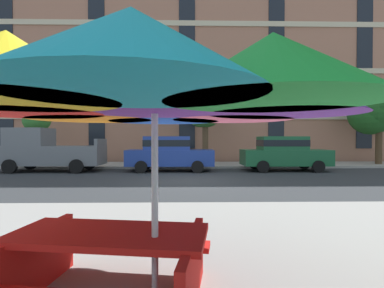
{
  "coord_description": "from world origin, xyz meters",
  "views": [
    {
      "loc": [
        -0.1,
        -11.63,
        1.63
      ],
      "look_at": [
        0.22,
        3.2,
        1.4
      ],
      "focal_mm": 27.97,
      "sensor_mm": 36.0,
      "label": 1
    }
  ],
  "objects_px": {
    "sedan_green": "(284,153)",
    "picnic_table": "(109,262)",
    "pickup_gray": "(47,151)",
    "street_tree_right": "(379,108)",
    "street_tree_middle": "(204,109)",
    "patio_umbrella": "(155,88)",
    "sedan_blue": "(169,153)",
    "street_tree_left": "(37,120)"
  },
  "relations": [
    {
      "from": "sedan_green",
      "to": "picnic_table",
      "type": "bearing_deg",
      "value": -114.79
    },
    {
      "from": "picnic_table",
      "to": "sedan_green",
      "type": "bearing_deg",
      "value": 65.21
    },
    {
      "from": "pickup_gray",
      "to": "street_tree_right",
      "type": "bearing_deg",
      "value": 8.5
    },
    {
      "from": "sedan_green",
      "to": "street_tree_middle",
      "type": "relative_size",
      "value": 0.94
    },
    {
      "from": "street_tree_right",
      "to": "street_tree_middle",
      "type": "bearing_deg",
      "value": -179.68
    },
    {
      "from": "patio_umbrella",
      "to": "sedan_blue",
      "type": "bearing_deg",
      "value": 92.56
    },
    {
      "from": "pickup_gray",
      "to": "street_tree_middle",
      "type": "height_order",
      "value": "street_tree_middle"
    },
    {
      "from": "pickup_gray",
      "to": "street_tree_left",
      "type": "relative_size",
      "value": 1.36
    },
    {
      "from": "picnic_table",
      "to": "patio_umbrella",
      "type": "bearing_deg",
      "value": -19.33
    },
    {
      "from": "sedan_green",
      "to": "street_tree_middle",
      "type": "xyz_separation_m",
      "value": [
        -3.98,
        2.77,
        2.52
      ]
    },
    {
      "from": "street_tree_right",
      "to": "patio_umbrella",
      "type": "distance_m",
      "value": 19.78
    },
    {
      "from": "patio_umbrella",
      "to": "picnic_table",
      "type": "bearing_deg",
      "value": 160.67
    },
    {
      "from": "pickup_gray",
      "to": "sedan_green",
      "type": "distance_m",
      "value": 12.12
    },
    {
      "from": "pickup_gray",
      "to": "street_tree_right",
      "type": "distance_m",
      "value": 19.31
    },
    {
      "from": "street_tree_right",
      "to": "sedan_blue",
      "type": "bearing_deg",
      "value": -167.46
    },
    {
      "from": "sedan_blue",
      "to": "street_tree_right",
      "type": "bearing_deg",
      "value": 12.54
    },
    {
      "from": "sedan_green",
      "to": "patio_umbrella",
      "type": "height_order",
      "value": "patio_umbrella"
    },
    {
      "from": "patio_umbrella",
      "to": "pickup_gray",
      "type": "bearing_deg",
      "value": 118.05
    },
    {
      "from": "sedan_green",
      "to": "street_tree_left",
      "type": "distance_m",
      "value": 14.4
    },
    {
      "from": "pickup_gray",
      "to": "street_tree_left",
      "type": "height_order",
      "value": "street_tree_left"
    },
    {
      "from": "street_tree_left",
      "to": "street_tree_right",
      "type": "xyz_separation_m",
      "value": [
        20.81,
        0.02,
        0.72
      ]
    },
    {
      "from": "street_tree_left",
      "to": "sedan_blue",
      "type": "bearing_deg",
      "value": -19.17
    },
    {
      "from": "street_tree_right",
      "to": "patio_umbrella",
      "type": "height_order",
      "value": "street_tree_right"
    },
    {
      "from": "sedan_green",
      "to": "street_tree_middle",
      "type": "distance_m",
      "value": 5.46
    },
    {
      "from": "sedan_green",
      "to": "street_tree_right",
      "type": "height_order",
      "value": "street_tree_right"
    },
    {
      "from": "street_tree_left",
      "to": "street_tree_middle",
      "type": "xyz_separation_m",
      "value": [
        10.02,
        -0.04,
        0.65
      ]
    },
    {
      "from": "street_tree_right",
      "to": "picnic_table",
      "type": "distance_m",
      "value": 20.11
    },
    {
      "from": "sedan_blue",
      "to": "patio_umbrella",
      "type": "relative_size",
      "value": 1.21
    },
    {
      "from": "pickup_gray",
      "to": "street_tree_middle",
      "type": "relative_size",
      "value": 1.09
    },
    {
      "from": "patio_umbrella",
      "to": "picnic_table",
      "type": "height_order",
      "value": "patio_umbrella"
    },
    {
      "from": "sedan_blue",
      "to": "street_tree_left",
      "type": "bearing_deg",
      "value": 160.83
    },
    {
      "from": "sedan_green",
      "to": "picnic_table",
      "type": "distance_m",
      "value": 13.83
    },
    {
      "from": "street_tree_middle",
      "to": "pickup_gray",
      "type": "bearing_deg",
      "value": -161.21
    },
    {
      "from": "pickup_gray",
      "to": "street_tree_right",
      "type": "xyz_separation_m",
      "value": [
        18.93,
        2.83,
        2.51
      ]
    },
    {
      "from": "patio_umbrella",
      "to": "picnic_table",
      "type": "xyz_separation_m",
      "value": [
        -0.44,
        0.16,
        -1.59
      ]
    },
    {
      "from": "pickup_gray",
      "to": "street_tree_middle",
      "type": "xyz_separation_m",
      "value": [
        8.14,
        2.77,
        2.44
      ]
    },
    {
      "from": "pickup_gray",
      "to": "sedan_green",
      "type": "height_order",
      "value": "pickup_gray"
    },
    {
      "from": "sedan_blue",
      "to": "patio_umbrella",
      "type": "bearing_deg",
      "value": -87.44
    },
    {
      "from": "sedan_blue",
      "to": "street_tree_middle",
      "type": "distance_m",
      "value": 4.22
    },
    {
      "from": "street_tree_left",
      "to": "picnic_table",
      "type": "xyz_separation_m",
      "value": [
        8.21,
        -15.36,
        -2.33
      ]
    },
    {
      "from": "pickup_gray",
      "to": "sedan_blue",
      "type": "height_order",
      "value": "pickup_gray"
    },
    {
      "from": "picnic_table",
      "to": "street_tree_middle",
      "type": "bearing_deg",
      "value": 83.23
    }
  ]
}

